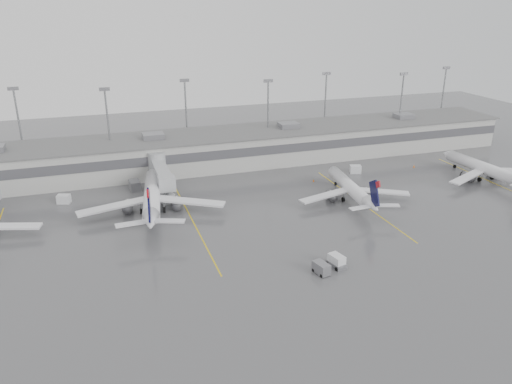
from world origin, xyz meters
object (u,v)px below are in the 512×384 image
object	(u,v)px
jet_mid_right	(351,188)
baggage_tug	(336,262)
jet_mid_left	(152,197)
jet_far_right	(486,168)

from	to	relation	value
jet_mid_right	baggage_tug	bearing A→B (deg)	-116.04
jet_mid_left	jet_far_right	distance (m)	76.21
jet_mid_right	jet_far_right	world-z (taller)	jet_far_right
jet_mid_left	jet_far_right	size ratio (longest dim) A/B	1.15
jet_mid_left	baggage_tug	world-z (taller)	jet_mid_left
jet_mid_right	baggage_tug	world-z (taller)	jet_mid_right
jet_far_right	baggage_tug	world-z (taller)	jet_far_right
jet_mid_left	jet_mid_right	size ratio (longest dim) A/B	1.19
jet_mid_right	baggage_tug	size ratio (longest dim) A/B	7.78
jet_mid_left	jet_mid_right	bearing A→B (deg)	-1.26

